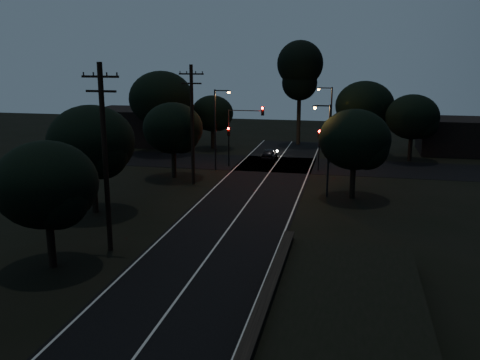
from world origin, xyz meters
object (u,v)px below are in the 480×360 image
at_px(streetlight_a, 217,124).
at_px(car, 269,154).
at_px(utility_pole_far, 192,123).
at_px(signal_right, 319,142).
at_px(signal_left, 229,139).
at_px(streetlight_c, 327,144).
at_px(streetlight_b, 329,119).
at_px(signal_mast, 245,125).
at_px(utility_pole_mid, 105,156).
at_px(tall_pine, 300,70).

relative_size(streetlight_a, car, 2.28).
bearing_deg(utility_pole_far, signal_right, 37.00).
bearing_deg(signal_left, streetlight_c, -43.76).
bearing_deg(car, signal_right, 141.18).
xyz_separation_m(signal_right, streetlight_b, (0.71, 4.01, 1.80)).
xyz_separation_m(streetlight_a, car, (4.23, 6.66, -4.04)).
xyz_separation_m(signal_left, car, (3.52, 4.67, -2.24)).
relative_size(signal_mast, car, 1.78).
bearing_deg(streetlight_c, streetlight_a, 144.31).
bearing_deg(signal_right, signal_mast, 179.97).
distance_m(signal_left, streetlight_a, 2.77).
distance_m(streetlight_b, streetlight_c, 14.01).
xyz_separation_m(streetlight_b, car, (-6.39, 0.66, -4.04)).
distance_m(utility_pole_mid, tall_pine, 40.77).
bearing_deg(utility_pole_far, tall_pine, 73.07).
bearing_deg(streetlight_c, signal_mast, 131.19).
height_order(tall_pine, streetlight_c, tall_pine).
xyz_separation_m(utility_pole_far, tall_pine, (7.00, 23.00, 3.88)).
xyz_separation_m(signal_mast, streetlight_b, (8.22, 4.01, 0.30)).
bearing_deg(utility_pole_mid, signal_mast, 82.96).
distance_m(signal_right, streetlight_c, 10.18).
xyz_separation_m(tall_pine, streetlight_c, (4.83, -25.00, -5.02)).
xyz_separation_m(utility_pole_far, signal_mast, (3.09, 7.99, -1.15)).
height_order(utility_pole_far, car, utility_pole_far).
distance_m(signal_mast, streetlight_a, 3.13).
xyz_separation_m(signal_right, car, (-5.68, 4.67, -2.24)).
bearing_deg(car, streetlight_b, 174.72).
bearing_deg(tall_pine, signal_left, -110.46).
bearing_deg(streetlight_b, utility_pole_mid, -111.30).
bearing_deg(tall_pine, utility_pole_far, -106.93).
height_order(utility_pole_far, streetlight_b, utility_pole_far).
distance_m(utility_pole_far, car, 14.43).
bearing_deg(signal_mast, streetlight_c, -48.81).
bearing_deg(streetlight_b, signal_right, -100.00).
distance_m(utility_pole_far, streetlight_c, 12.05).
xyz_separation_m(utility_pole_far, streetlight_a, (0.69, 6.00, -0.85)).
relative_size(utility_pole_far, signal_left, 2.56).
xyz_separation_m(utility_pole_far, streetlight_b, (11.31, 12.00, -0.85)).
height_order(tall_pine, signal_left, tall_pine).
bearing_deg(signal_right, tall_pine, 103.49).
bearing_deg(utility_pole_mid, car, 80.58).
bearing_deg(utility_pole_mid, streetlight_b, 68.70).
bearing_deg(signal_right, streetlight_a, -168.66).
height_order(signal_right, streetlight_c, streetlight_c).
bearing_deg(streetlight_c, utility_pole_mid, -128.26).
bearing_deg(signal_mast, streetlight_a, -140.23).
bearing_deg(streetlight_c, utility_pole_far, 170.40).
height_order(signal_left, signal_mast, signal_mast).
distance_m(signal_right, streetlight_b, 4.45).
xyz_separation_m(signal_left, streetlight_b, (9.91, 4.01, 1.80)).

